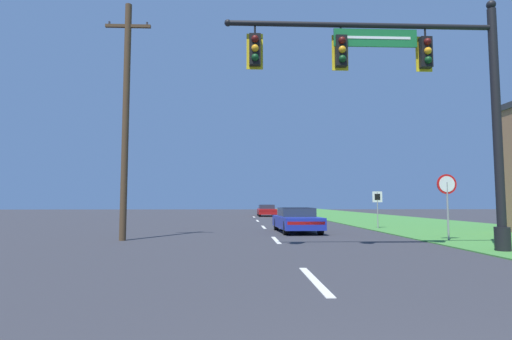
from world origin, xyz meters
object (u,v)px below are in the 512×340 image
at_px(car_ahead, 297,220).
at_px(utility_pole_near, 126,116).
at_px(signal_mast, 422,92).
at_px(far_car, 267,210).
at_px(stop_sign, 447,192).
at_px(route_sign_post, 377,201).

xyz_separation_m(car_ahead, utility_pole_near, (-7.32, -3.96, 4.27)).
xyz_separation_m(signal_mast, utility_pole_near, (-10.05, 4.07, 0.07)).
distance_m(signal_mast, far_car, 31.02).
height_order(signal_mast, stop_sign, signal_mast).
xyz_separation_m(signal_mast, car_ahead, (-2.73, 8.03, -4.21)).
height_order(far_car, stop_sign, stop_sign).
relative_size(stop_sign, route_sign_post, 1.23).
bearing_deg(route_sign_post, utility_pole_near, -152.79).
relative_size(signal_mast, route_sign_post, 4.19).
height_order(car_ahead, utility_pole_near, utility_pole_near).
bearing_deg(utility_pole_near, far_car, 74.51).
distance_m(signal_mast, route_sign_post, 11.05).
relative_size(far_car, stop_sign, 1.87).
bearing_deg(car_ahead, far_car, 89.91).
bearing_deg(route_sign_post, far_car, 103.41).
distance_m(far_car, utility_pole_near, 27.87).
bearing_deg(route_sign_post, stop_sign, -88.14).
relative_size(stop_sign, utility_pole_near, 0.27).
bearing_deg(utility_pole_near, route_sign_post, 27.21).
xyz_separation_m(car_ahead, far_car, (0.04, 22.58, 0.00)).
height_order(stop_sign, route_sign_post, stop_sign).
bearing_deg(utility_pole_near, car_ahead, 28.45).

